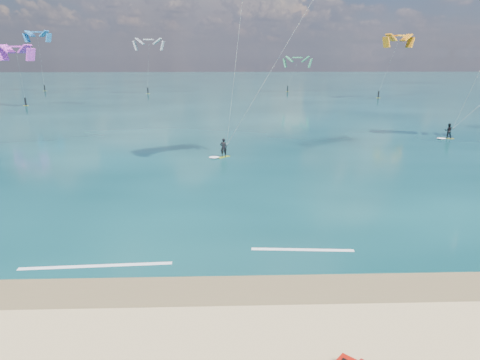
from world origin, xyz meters
name	(u,v)px	position (x,y,z in m)	size (l,w,h in m)	color
ground	(211,129)	(0.00, 40.00, 0.00)	(320.00, 320.00, 0.00)	tan
wet_sand_strip	(181,290)	(0.00, 3.00, 0.00)	(320.00, 2.40, 0.01)	brown
sea	(219,88)	(0.00, 104.00, 0.02)	(320.00, 200.00, 0.04)	#082C31
kitesurfer_main	(250,60)	(3.75, 22.25, 8.42)	(10.08, 8.58, 16.41)	#B5EF1C
shoreline_foam	(187,259)	(0.03, 5.55, 0.04)	(14.97, 1.89, 0.01)	white
distant_kites	(176,69)	(-8.54, 79.76, 5.69)	(81.95, 34.36, 13.51)	#296FB2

